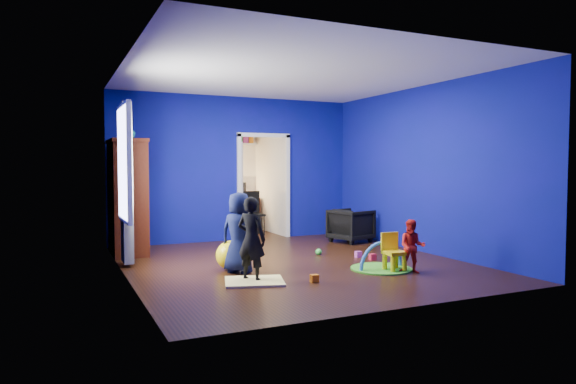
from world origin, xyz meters
name	(u,v)px	position (x,y,z in m)	size (l,w,h in m)	color
floor	(294,263)	(0.00, 0.00, 0.00)	(5.00, 5.50, 0.01)	black
ceiling	(294,75)	(0.00, 0.00, 2.90)	(5.00, 5.50, 0.01)	white
wall_back	(236,169)	(0.00, 2.75, 1.45)	(5.00, 0.02, 2.90)	navy
wall_front	(406,172)	(0.00, -2.75, 1.45)	(5.00, 0.02, 2.90)	navy
wall_left	(125,171)	(-2.50, 0.00, 1.45)	(0.02, 5.50, 2.90)	navy
wall_right	(424,169)	(2.50, 0.00, 1.45)	(0.02, 5.50, 2.90)	navy
alcove	(249,177)	(0.60, 3.62, 1.25)	(1.00, 1.75, 2.50)	silver
armchair	(351,225)	(1.98, 1.53, 0.33)	(0.70, 0.72, 0.66)	black
child_black	(251,239)	(-1.03, -0.86, 0.56)	(0.41, 0.27, 1.11)	black
child_navy	(239,233)	(-1.00, -0.30, 0.57)	(0.56, 0.36, 1.14)	#0E1436
toddler_red	(412,246)	(1.20, -1.35, 0.38)	(0.37, 0.29, 0.76)	red
vase	(129,132)	(-2.22, 1.69, 2.07)	(0.21, 0.21, 0.22)	#0B565E
potted_plant	(125,129)	(-2.22, 2.21, 2.16)	(0.22, 0.22, 0.40)	#388C33
tv_armoire	(127,197)	(-2.22, 1.99, 0.98)	(0.58, 1.14, 1.96)	#3A0F09
crt_tv	(130,194)	(-2.18, 1.99, 1.02)	(0.46, 0.70, 0.54)	silver
yellow_blanket	(254,281)	(-1.03, -0.96, 0.01)	(0.75, 0.60, 0.03)	#F2E07A
hopper_ball	(230,255)	(-1.05, -0.05, 0.21)	(0.42, 0.42, 0.42)	yellow
kid_chair	(395,254)	(1.05, -1.15, 0.25)	(0.28, 0.28, 0.50)	yellow
play_mat	(381,269)	(0.96, -0.96, 0.01)	(0.89, 0.89, 0.02)	green
toy_arch	(381,268)	(0.96, -0.96, 0.02)	(0.80, 0.80, 0.05)	#3F8CD8
window_left	(123,163)	(-2.48, 0.35, 1.55)	(0.03, 0.95, 1.55)	white
curtain	(126,183)	(-2.37, 0.90, 1.25)	(0.14, 0.42, 2.40)	slate
doorway	(263,188)	(0.60, 2.75, 1.05)	(1.16, 0.10, 2.10)	white
study_desk	(239,214)	(0.60, 4.26, 0.38)	(0.88, 0.44, 0.75)	#3D140A
desk_monitor	(238,189)	(0.60, 4.38, 0.95)	(0.40, 0.05, 0.32)	black
desk_lamp	(227,191)	(0.32, 4.32, 0.93)	(0.14, 0.14, 0.14)	#FFD88C
folding_chair	(254,214)	(0.60, 3.30, 0.46)	(0.40, 0.40, 0.92)	black
book_shelf	(238,144)	(0.60, 4.37, 2.02)	(0.88, 0.24, 0.04)	white
toy_0	(373,257)	(1.26, -0.28, 0.05)	(0.10, 0.08, 0.10)	#E62642
toy_1	(314,278)	(-0.31, -1.28, 0.05)	(0.10, 0.08, 0.10)	orange
toy_2	(319,252)	(0.70, 0.50, 0.06)	(0.11, 0.11, 0.11)	green
toy_3	(358,254)	(1.19, 0.02, 0.05)	(0.10, 0.08, 0.10)	#D34FBC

